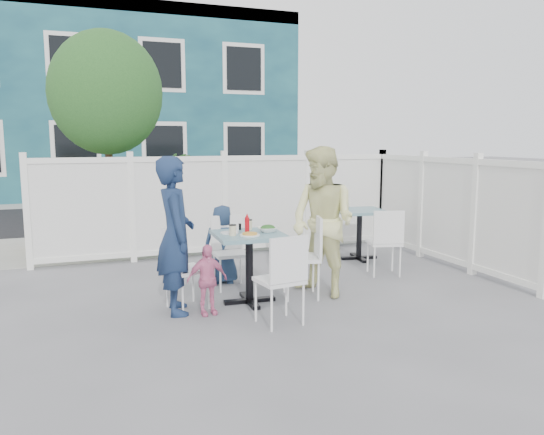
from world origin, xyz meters
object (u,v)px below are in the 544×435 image
object	(u,v)px
spare_table	(359,221)
toddler	(207,280)
chair_left	(181,263)
woman	(323,222)
chair_right	(308,250)
chair_back	(229,246)
boy	(223,244)
main_table	(249,249)
utility_cabinet	(68,211)
chair_near	(283,273)
man	(175,235)

from	to	relation	value
spare_table	toddler	size ratio (longest dim) A/B	1.10
chair_left	woman	xyz separation A→B (m)	(1.69, -0.03, 0.37)
chair_right	chair_back	bearing A→B (deg)	60.85
chair_back	toddler	xyz separation A→B (m)	(-0.52, -0.97, -0.14)
spare_table	chair_back	xyz separation A→B (m)	(-2.32, -0.80, -0.08)
chair_right	chair_back	xyz separation A→B (m)	(-0.76, 0.75, -0.04)
boy	toddler	xyz separation A→B (m)	(-0.48, -1.16, -0.13)
main_table	woman	distance (m)	0.95
spare_table	chair_left	xyz separation A→B (m)	(-3.06, -1.52, -0.08)
chair_right	toddler	distance (m)	1.31
main_table	toddler	xyz separation A→B (m)	(-0.55, -0.24, -0.24)
utility_cabinet	woman	xyz separation A→B (m)	(2.90, -4.18, 0.26)
chair_left	chair_near	world-z (taller)	chair_near
woman	chair_near	bearing A→B (deg)	-69.54
utility_cabinet	main_table	bearing A→B (deg)	-69.61
woman	boy	size ratio (longest dim) A/B	1.74
chair_back	boy	world-z (taller)	boy
spare_table	man	world-z (taller)	man
main_table	chair_left	bearing A→B (deg)	178.67
utility_cabinet	main_table	distance (m)	4.61
woman	toddler	size ratio (longest dim) A/B	2.34
chair_back	woman	size ratio (longest dim) A/B	0.51
woman	utility_cabinet	bearing A→B (deg)	-170.06
utility_cabinet	toddler	size ratio (longest dim) A/B	1.64
chair_back	man	xyz separation A→B (m)	(-0.81, -0.78, 0.32)
chair_back	chair_near	bearing A→B (deg)	95.11
chair_near	spare_table	bearing A→B (deg)	38.90
utility_cabinet	chair_right	bearing A→B (deg)	-62.14
woman	main_table	bearing A→B (deg)	-115.81
utility_cabinet	toddler	distance (m)	4.64
man	chair_near	bearing A→B (deg)	-127.85
utility_cabinet	boy	distance (m)	3.77
chair_right	man	distance (m)	1.59
main_table	chair_near	world-z (taller)	chair_near
spare_table	chair_back	world-z (taller)	chair_back
main_table	boy	distance (m)	0.93
man	toddler	xyz separation A→B (m)	(0.29, -0.19, -0.46)
man	boy	distance (m)	1.28
main_table	woman	world-z (taller)	woman
chair_near	chair_back	bearing A→B (deg)	85.87
utility_cabinet	boy	xyz separation A→B (m)	(1.92, -3.24, -0.11)
toddler	man	bearing A→B (deg)	140.38
main_table	chair_back	xyz separation A→B (m)	(-0.04, 0.73, -0.10)
chair_right	boy	world-z (taller)	boy
main_table	toddler	size ratio (longest dim) A/B	1.06
main_table	man	size ratio (longest dim) A/B	0.48
main_table	chair_right	world-z (taller)	chair_right
chair_back	man	bearing A→B (deg)	44.92
spare_table	woman	size ratio (longest dim) A/B	0.47
utility_cabinet	chair_left	size ratio (longest dim) A/B	1.40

